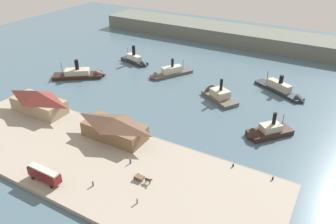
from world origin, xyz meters
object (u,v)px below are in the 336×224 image
(ferry_shed_west_terminal, at_px, (38,101))
(ferry_moored_west, at_px, (284,91))
(ferry_departing_north, at_px, (167,73))
(street_tram, at_px, (44,174))
(ferry_approaching_east, at_px, (84,74))
(pedestrian_at_waters_edge, at_px, (130,161))
(pedestrian_near_east_shed, at_px, (38,170))
(ferry_approaching_west, at_px, (216,94))
(mooring_post_center_west, at_px, (273,178))
(pedestrian_walking_west, at_px, (93,184))
(ferry_outer_harbor, at_px, (136,61))
(ferry_moored_east, at_px, (265,132))
(ferry_shed_east_terminal, at_px, (114,127))
(mooring_post_east, at_px, (233,165))
(pedestrian_walking_east, at_px, (137,201))
(horse_cart, at_px, (143,178))

(ferry_shed_west_terminal, distance_m, ferry_moored_west, 95.93)
(ferry_departing_north, bearing_deg, street_tram, -83.77)
(ferry_approaching_east, bearing_deg, street_tram, -55.51)
(pedestrian_at_waters_edge, height_order, ferry_departing_north, ferry_departing_north)
(pedestrian_near_east_shed, distance_m, ferry_approaching_west, 73.01)
(ferry_shed_west_terminal, relative_size, pedestrian_at_waters_edge, 12.39)
(mooring_post_center_west, bearing_deg, pedestrian_walking_west, -147.23)
(pedestrian_near_east_shed, relative_size, ferry_approaching_east, 0.07)
(street_tram, distance_m, ferry_outer_harbor, 91.14)
(ferry_moored_east, xyz_separation_m, ferry_approaching_west, (-24.66, 18.13, 0.02))
(ferry_approaching_west, bearing_deg, ferry_approaching_east, -169.95)
(pedestrian_at_waters_edge, height_order, ferry_outer_harbor, ferry_outer_harbor)
(ferry_shed_east_terminal, height_order, ferry_departing_north, ferry_shed_east_terminal)
(ferry_moored_west, distance_m, ferry_approaching_west, 28.26)
(pedestrian_near_east_shed, distance_m, ferry_outer_harbor, 88.17)
(mooring_post_east, bearing_deg, pedestrian_walking_east, -121.60)
(ferry_shed_east_terminal, xyz_separation_m, mooring_post_east, (38.14, 4.63, -3.23))
(ferry_shed_west_terminal, relative_size, pedestrian_walking_west, 12.53)
(street_tram, height_order, ferry_approaching_west, ferry_approaching_west)
(pedestrian_at_waters_edge, bearing_deg, ferry_departing_north, 110.99)
(mooring_post_east, distance_m, ferry_moored_east, 21.95)
(pedestrian_at_waters_edge, xyz_separation_m, ferry_departing_north, (-23.90, 62.30, -0.63))
(ferry_shed_west_terminal, bearing_deg, horse_cart, -13.61)
(pedestrian_walking_west, height_order, pedestrian_at_waters_edge, pedestrian_at_waters_edge)
(ferry_moored_east, bearing_deg, ferry_moored_west, 93.06)
(mooring_post_center_west, distance_m, ferry_moored_east, 23.10)
(ferry_outer_harbor, bearing_deg, ferry_approaching_west, -17.40)
(ferry_shed_west_terminal, xyz_separation_m, mooring_post_center_west, (83.56, 4.78, -3.79))
(ferry_moored_west, xyz_separation_m, ferry_approaching_west, (-22.80, -16.69, 0.02))
(street_tram, xyz_separation_m, mooring_post_east, (41.22, 30.59, -1.93))
(pedestrian_at_waters_edge, distance_m, ferry_departing_north, 66.73)
(pedestrian_walking_east, distance_m, pedestrian_walking_west, 13.54)
(pedestrian_walking_east, relative_size, ferry_approaching_west, 0.09)
(mooring_post_east, bearing_deg, pedestrian_at_waters_edge, -153.04)
(pedestrian_walking_east, bearing_deg, ferry_shed_west_terminal, 160.30)
(mooring_post_center_west, distance_m, ferry_approaching_east, 97.76)
(horse_cart, bearing_deg, mooring_post_east, 43.24)
(ferry_shed_east_terminal, distance_m, ferry_departing_north, 55.09)
(ferry_departing_north, relative_size, ferry_approaching_west, 1.18)
(pedestrian_walking_west, xyz_separation_m, mooring_post_east, (28.99, 25.75, -0.31))
(ferry_departing_north, bearing_deg, ferry_outer_harbor, 163.42)
(pedestrian_walking_west, bearing_deg, ferry_shed_east_terminal, 113.42)
(mooring_post_center_west, relative_size, ferry_moored_east, 0.06)
(ferry_shed_east_terminal, distance_m, pedestrian_walking_west, 23.21)
(street_tram, bearing_deg, mooring_post_east, 36.58)
(ferry_departing_north, bearing_deg, pedestrian_at_waters_edge, -69.01)
(ferry_shed_west_terminal, xyz_separation_m, pedestrian_near_east_shed, (26.63, -24.27, -3.51))
(horse_cart, relative_size, ferry_departing_north, 0.26)
(ferry_approaching_west, bearing_deg, pedestrian_near_east_shed, -109.41)
(pedestrian_near_east_shed, relative_size, ferry_departing_north, 0.07)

